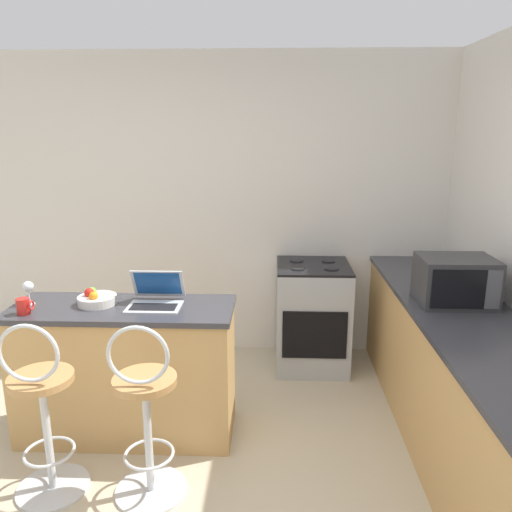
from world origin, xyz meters
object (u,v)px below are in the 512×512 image
Objects in this scene: laptop at (156,296)px; stove_range at (312,316)px; wine_glass_short at (28,288)px; bar_stool_near at (43,413)px; fruit_bowl at (96,299)px; bar_stool_far at (146,415)px; microwave at (455,281)px; mug_red at (24,306)px.

laptop is 0.37× the size of stove_range.
laptop is 0.81m from wine_glass_short.
laptop is at bearing 1.94° from wine_glass_short.
bar_stool_near is 0.76m from fruit_bowl.
wine_glass_short reaches higher than bar_stool_near.
bar_stool_far is 2.26× the size of microwave.
laptop reaches higher than mug_red.
bar_stool_far is 1.15× the size of stove_range.
bar_stool_far is at bearing -158.50° from microwave.
bar_stool_far is 4.26× the size of fruit_bowl.
bar_stool_far is 3.11× the size of laptop.
laptop reaches higher than stove_range.
bar_stool_near is at bearing -128.10° from laptop.
microwave is (1.89, 0.10, 0.10)m from laptop.
wine_glass_short reaches higher than stove_range.
bar_stool_near is 2.55m from microwave.
bar_stool_far is at bearing -83.65° from laptop.
bar_stool_far reaches higher than stove_range.
stove_range is (1.07, 0.99, -0.50)m from laptop.
bar_stool_far is 10.59× the size of mug_red.
bar_stool_near is 0.85m from wine_glass_short.
bar_stool_near is 3.11× the size of laptop.
microwave is 4.69× the size of mug_red.
microwave is 2.67m from mug_red.
laptop reaches higher than fruit_bowl.
wine_glass_short reaches higher than mug_red.
laptop reaches higher than wine_glass_short.
stove_range is 5.85× the size of wine_glass_short.
fruit_bowl is at bearing 126.23° from bar_stool_far.
wine_glass_short is at bearing 145.70° from bar_stool_far.
wine_glass_short is (-0.32, 0.60, 0.51)m from bar_stool_near.
mug_red is (-1.83, -1.18, 0.49)m from stove_range.
mug_red is 0.64× the size of wine_glass_short.
bar_stool_near is 2.24m from stove_range.
bar_stool_near and bar_stool_far have the same top height.
bar_stool_far is at bearing -34.30° from wine_glass_short.
laptop is at bearing 14.37° from mug_red.
bar_stool_near is at bearing -163.21° from microwave.
bar_stool_far is at bearing -53.77° from fruit_bowl.
laptop reaches higher than bar_stool_far.
bar_stool_near reaches higher than stove_range.
laptop is 1.90m from microwave.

